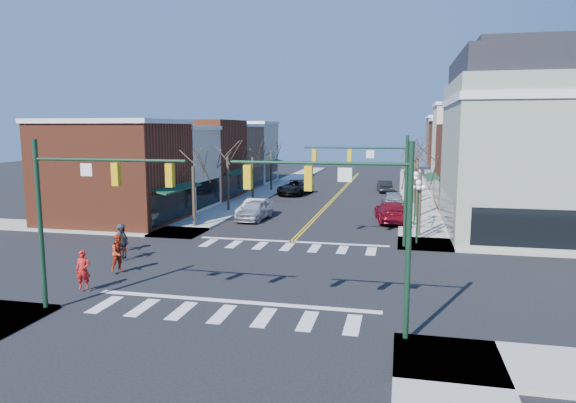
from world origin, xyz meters
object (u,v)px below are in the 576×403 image
Objects in this scene: victorian_corner at (536,142)px; car_right_far at (385,186)px; car_left_mid at (255,208)px; car_right_near at (391,212)px; pedestrian_red_a at (83,270)px; pedestrian_red_b at (119,253)px; pedestrian_dark_b at (121,237)px; car_left_near at (255,210)px; lamppost_corner at (418,201)px; car_left_far at (295,187)px; pedestrian_dark_a at (123,242)px; lamppost_midblock at (415,189)px; car_right_mid at (393,200)px.

car_right_far is at bearing 116.91° from victorian_corner.
car_right_far is at bearing 70.42° from car_left_mid.
pedestrian_red_a reaches higher than car_right_near.
pedestrian_red_b is at bearing 45.84° from car_right_near.
pedestrian_red_b is 1.21× the size of pedestrian_dark_b.
pedestrian_red_b is at bearing 64.22° from car_right_far.
car_right_near is at bearing 85.66° from car_right_far.
car_left_near is 1.21m from car_left_mid.
car_left_far is (-13.00, 23.57, -2.12)m from lamppost_corner.
lamppost_corner is at bearing -131.22° from pedestrian_dark_b.
lamppost_corner is at bearing 53.95° from pedestrian_dark_a.
lamppost_midblock is at bearing 90.00° from lamppost_corner.
lamppost_corner is 2.19× the size of pedestrian_red_b.
pedestrian_red_b is (-12.51, -38.44, 0.42)m from car_right_far.
car_right_mid is 29.22m from pedestrian_red_b.
car_right_mid reaches higher than car_right_far.
car_left_near is 0.99× the size of car_right_mid.
lamppost_midblock is 0.71× the size of car_left_far.
victorian_corner is at bearing 159.50° from car_right_near.
pedestrian_dark_a reaches higher than car_left_mid.
victorian_corner is at bearing -3.45° from lamppost_midblock.
pedestrian_red_b is at bearing -89.70° from car_left_mid.
pedestrian_red_b is at bearing 150.25° from pedestrian_dark_b.
car_left_mid is 22.76m from car_right_far.
car_left_mid is at bearing 106.81° from pedestrian_dark_a.
car_right_near is (11.20, 1.54, 0.01)m from car_left_near.
car_right_far is (10.01, 4.68, -0.13)m from car_left_far.
victorian_corner is 11.87m from car_right_near.
car_right_mid is at bearing 42.72° from car_left_near.
lamppost_corner is (-8.30, -6.00, -3.70)m from victorian_corner.
lamppost_corner is at bearing -23.07° from car_left_near.
car_right_mid is (-10.10, 9.61, -5.81)m from victorian_corner.
pedestrian_red_b is (-13.70, -25.80, 0.29)m from car_right_mid.
lamppost_corner reaches higher than car_left_far.
pedestrian_red_a reaches higher than pedestrian_dark_b.
lamppost_midblock is at bearing -44.92° from car_left_far.
victorian_corner is 25.65m from car_right_far.
car_left_mid is at bearing 28.28° from car_right_mid.
car_left_near is 23.70m from car_right_far.
pedestrian_dark_b reaches higher than car_left_far.
lamppost_midblock is 0.88× the size of car_left_near.
car_left_far is 1.40× the size of car_right_far.
lamppost_midblock is at bearing 1.07° from car_left_mid.
victorian_corner is 2.42× the size of car_right_near.
car_left_near is at bearing 104.77° from pedestrian_dark_a.
car_left_mid is at bearing 107.69° from car_left_near.
pedestrian_red_b is (-2.22, -18.14, 0.34)m from car_left_mid.
car_left_mid is 15.63m from car_left_far.
lamppost_midblock is at bearing -114.70° from pedestrian_dark_b.
car_right_far is 2.37× the size of pedestrian_red_a.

